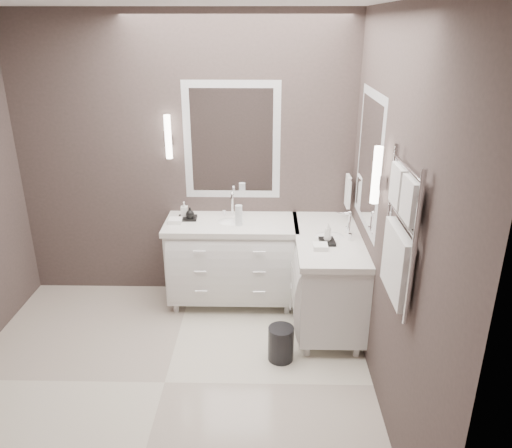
{
  "coord_description": "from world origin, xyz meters",
  "views": [
    {
      "loc": [
        0.77,
        -3.08,
        2.57
      ],
      "look_at": [
        0.69,
        0.7,
        1.04
      ],
      "focal_mm": 35.0,
      "sensor_mm": 36.0,
      "label": 1
    }
  ],
  "objects_px": {
    "vanity_right": "(327,273)",
    "towel_ladder": "(399,240)",
    "waste_bin": "(281,343)",
    "vanity_back": "(232,257)"
  },
  "relations": [
    {
      "from": "vanity_back",
      "to": "vanity_right",
      "type": "xyz_separation_m",
      "value": [
        0.88,
        -0.33,
        0.0
      ]
    },
    {
      "from": "towel_ladder",
      "to": "vanity_back",
      "type": "bearing_deg",
      "value": 124.1
    },
    {
      "from": "towel_ladder",
      "to": "waste_bin",
      "type": "relative_size",
      "value": 3.07
    },
    {
      "from": "vanity_right",
      "to": "towel_ladder",
      "type": "xyz_separation_m",
      "value": [
        0.23,
        -1.3,
        0.91
      ]
    },
    {
      "from": "vanity_back",
      "to": "towel_ladder",
      "type": "height_order",
      "value": "towel_ladder"
    },
    {
      "from": "vanity_back",
      "to": "towel_ladder",
      "type": "distance_m",
      "value": 2.16
    },
    {
      "from": "waste_bin",
      "to": "vanity_back",
      "type": "bearing_deg",
      "value": 116.3
    },
    {
      "from": "vanity_right",
      "to": "waste_bin",
      "type": "height_order",
      "value": "vanity_right"
    },
    {
      "from": "towel_ladder",
      "to": "waste_bin",
      "type": "height_order",
      "value": "towel_ladder"
    },
    {
      "from": "towel_ladder",
      "to": "waste_bin",
      "type": "distance_m",
      "value": 1.58
    }
  ]
}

